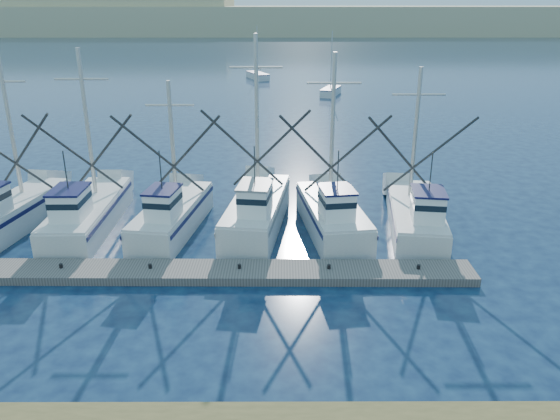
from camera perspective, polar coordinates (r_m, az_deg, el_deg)
The scene contains 6 objects.
ground at distance 20.27m, azimuth 4.47°, elevation -13.84°, with size 500.00×500.00×0.00m, color #0B1732.
floating_dock at distance 25.31m, azimuth -13.36°, elevation -6.32°, with size 28.98×1.93×0.39m, color #67615C.
dune_ridge at distance 226.69m, azimuth 0.24°, elevation 19.26°, with size 360.00×60.00×10.00m, color tan.
trawler_fleet at distance 29.40m, azimuth -9.82°, elevation -0.48°, with size 29.32×8.95×10.05m.
sailboat_near at distance 73.77m, azimuth 5.31°, elevation 12.23°, with size 3.23×5.44×8.10m.
sailboat_far at distance 89.80m, azimuth -2.36°, elevation 13.84°, with size 3.98×6.39×8.10m.
Camera 1 is at (-1.58, -16.59, 11.53)m, focal length 35.00 mm.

